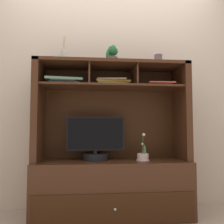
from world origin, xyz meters
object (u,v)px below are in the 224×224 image
Objects in this scene: magazine_stack_right at (113,83)px; potted_succulent at (112,55)px; media_console at (112,170)px; ceramic_vase at (158,60)px; potted_orchid at (143,156)px; diffuser_bottle at (64,57)px; magazine_stack_centre at (64,82)px; magazine_stack_left at (160,85)px; tv_monitor at (95,143)px.

magazine_stack_right is 1.98× the size of potted_succulent.
potted_succulent is at bearing -95.23° from media_console.
potted_orchid is at bearing -159.52° from ceramic_vase.
magazine_stack_centre is at bearing -80.50° from diffuser_bottle.
media_console is at bearing 173.79° from magazine_stack_left.
ceramic_vase reaches higher than magazine_stack_centre.
potted_orchid is (0.45, -0.07, -0.13)m from tv_monitor.
tv_monitor is 4.96× the size of ceramic_vase.
magazine_stack_left is 0.55m from potted_succulent.
magazine_stack_right reaches higher than magazine_stack_left.
potted_orchid is at bearing -4.07° from potted_succulent.
media_console is 4.34× the size of magazine_stack_right.
media_console is 5.33× the size of diffuser_bottle.
media_console is 8.57× the size of potted_succulent.
magazine_stack_left is 0.27m from ceramic_vase.
media_console reaches higher than magazine_stack_centre.
diffuser_bottle is at bearing 177.25° from magazine_stack_right.
diffuser_bottle is at bearing 99.50° from magazine_stack_centre.
tv_monitor is 0.87m from potted_succulent.
magazine_stack_centre is at bearing -175.95° from ceramic_vase.
ceramic_vase is (0.48, 0.01, 1.10)m from media_console.
magazine_stack_left is at bearing -96.80° from ceramic_vase.
magazine_stack_centre is 0.98m from ceramic_vase.
magazine_stack_centre is (-0.46, -0.05, 0.84)m from media_console.
media_console is at bearing -2.59° from diffuser_bottle.
potted_succulent reaches higher than potted_orchid.
potted_succulent is (0.47, -0.06, 0.02)m from diffuser_bottle.
magazine_stack_centre reaches higher than tv_monitor.
media_console is 5.59× the size of potted_orchid.
potted_succulent is at bearing -16.16° from tv_monitor.
magazine_stack_right is (0.01, -0.00, 0.85)m from media_console.
ceramic_vase reaches higher than tv_monitor.
tv_monitor is at bearing 174.47° from magazine_stack_left.
media_console reaches higher than magazine_stack_right.
potted_orchid is 1.00× the size of magazine_stack_left.
diffuser_bottle is at bearing 174.19° from potted_orchid.
magazine_stack_left reaches higher than potted_orchid.
magazine_stack_right is at bearing 173.88° from magazine_stack_left.
potted_orchid is at bearing -0.15° from magazine_stack_centre.
tv_monitor is at bearing 176.09° from magazine_stack_right.
magazine_stack_centre is 0.48m from magazine_stack_right.
media_console reaches higher than magazine_stack_left.
magazine_stack_centre reaches higher than magazine_stack_left.
potted_orchid is at bearing -10.96° from media_console.
tv_monitor is 1.05m from ceramic_vase.
ceramic_vase is (0.01, 0.06, 0.27)m from magazine_stack_left.
potted_succulent is at bearing 2.38° from magazine_stack_centre.
tv_monitor is 2.13× the size of magazine_stack_left.
magazine_stack_left is at bearing -4.39° from diffuser_bottle.
diffuser_bottle reaches higher than magazine_stack_left.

